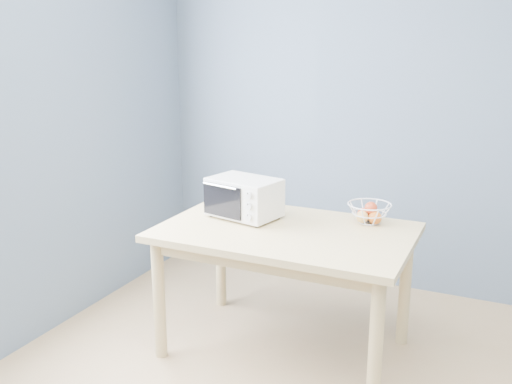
% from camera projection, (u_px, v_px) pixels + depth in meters
% --- Properties ---
extents(room, '(4.01, 4.51, 2.61)m').
position_uv_depth(room, '(328.00, 187.00, 1.91)').
color(room, '#A18359').
rests_on(room, ground).
extents(dining_table, '(1.40, 0.90, 0.75)m').
position_uv_depth(dining_table, '(285.00, 246.00, 3.23)').
color(dining_table, tan).
rests_on(dining_table, ground).
extents(toaster_oven, '(0.46, 0.36, 0.24)m').
position_uv_depth(toaster_oven, '(242.00, 197.00, 3.39)').
color(toaster_oven, silver).
rests_on(toaster_oven, dining_table).
extents(fruit_basket, '(0.28, 0.28, 0.13)m').
position_uv_depth(fruit_basket, '(369.00, 213.00, 3.29)').
color(fruit_basket, white).
rests_on(fruit_basket, dining_table).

